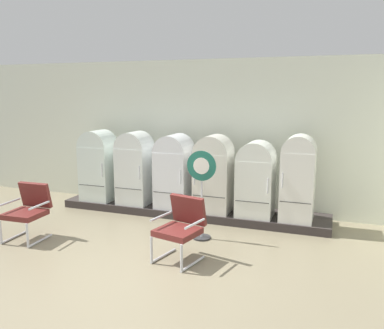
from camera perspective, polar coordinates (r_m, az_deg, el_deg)
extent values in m
cube|color=#80755C|center=(5.84, -10.86, -15.65)|extent=(12.00, 10.00, 0.05)
cube|color=silver|center=(8.64, 1.25, 4.23)|extent=(11.76, 0.12, 3.19)
cube|color=#47443F|center=(8.60, 1.28, 12.50)|extent=(11.76, 0.07, 0.06)
cube|color=#312B2A|center=(8.36, -0.20, -6.60)|extent=(5.59, 0.95, 0.16)
cube|color=silver|center=(9.00, -13.19, -1.19)|extent=(0.68, 0.60, 1.20)
cylinder|color=silver|center=(8.90, -13.34, 2.58)|extent=(0.68, 0.59, 0.68)
cube|color=#383838|center=(8.80, -14.20, -2.94)|extent=(0.63, 0.01, 0.01)
cylinder|color=silver|center=(8.56, -12.78, -0.78)|extent=(0.02, 0.02, 0.28)
cube|color=silver|center=(8.56, -8.16, -1.58)|extent=(0.66, 0.61, 1.21)
cylinder|color=silver|center=(8.45, -8.27, 2.42)|extent=(0.66, 0.60, 0.66)
cube|color=#383838|center=(8.34, -9.12, -3.45)|extent=(0.61, 0.01, 0.01)
cylinder|color=silver|center=(8.13, -7.56, -1.16)|extent=(0.02, 0.02, 0.28)
cube|color=white|center=(8.23, -2.54, -2.10)|extent=(0.68, 0.70, 1.17)
cylinder|color=white|center=(8.12, -2.58, 1.93)|extent=(0.68, 0.68, 0.68)
cube|color=#383838|center=(7.96, -3.50, -4.09)|extent=(0.62, 0.01, 0.01)
cylinder|color=silver|center=(7.77, -1.68, -1.79)|extent=(0.02, 0.02, 0.28)
cube|color=silver|center=(7.90, 3.08, -2.59)|extent=(0.70, 0.60, 1.18)
cylinder|color=silver|center=(7.79, 3.12, 1.66)|extent=(0.70, 0.58, 0.70)
cube|color=#383838|center=(7.67, 2.40, -4.61)|extent=(0.64, 0.01, 0.01)
cylinder|color=silver|center=(7.66, 0.33, -1.88)|extent=(0.02, 0.02, 0.28)
cube|color=white|center=(7.73, 9.09, -3.29)|extent=(0.68, 0.64, 1.10)
cylinder|color=white|center=(7.62, 9.21, 0.73)|extent=(0.68, 0.63, 0.68)
cube|color=#383838|center=(7.48, 8.57, -5.33)|extent=(0.63, 0.01, 0.01)
cylinder|color=silver|center=(7.34, 10.78, -3.04)|extent=(0.02, 0.02, 0.28)
cube|color=white|center=(7.60, 14.87, -3.01)|extent=(0.60, 0.61, 1.30)
cylinder|color=white|center=(7.48, 15.10, 1.83)|extent=(0.60, 0.60, 0.60)
cube|color=#383838|center=(7.35, 14.56, -5.31)|extent=(0.55, 0.01, 0.01)
cylinder|color=silver|center=(7.27, 12.83, -2.25)|extent=(0.02, 0.02, 0.28)
cylinder|color=silver|center=(7.71, -24.12, -9.49)|extent=(0.06, 0.61, 0.04)
cylinder|color=silver|center=(7.45, -25.71, -8.67)|extent=(0.04, 0.04, 0.40)
cylinder|color=silver|center=(7.37, -20.94, -10.17)|extent=(0.06, 0.61, 0.04)
cylinder|color=silver|center=(7.10, -22.49, -9.35)|extent=(0.04, 0.04, 0.40)
cube|color=maroon|center=(7.40, -22.81, -6.59)|extent=(0.60, 0.57, 0.09)
cube|color=maroon|center=(7.54, -21.52, -4.06)|extent=(0.59, 0.18, 0.45)
cylinder|color=silver|center=(7.56, -24.69, -4.93)|extent=(0.05, 0.50, 0.04)
cylinder|color=silver|center=(7.16, -21.02, -5.48)|extent=(0.05, 0.50, 0.04)
cylinder|color=silver|center=(6.33, -4.11, -12.90)|extent=(0.18, 0.60, 0.04)
cylinder|color=silver|center=(6.05, -5.82, -12.03)|extent=(0.05, 0.05, 0.40)
cylinder|color=silver|center=(6.04, 0.10, -14.06)|extent=(0.18, 0.60, 0.04)
cylinder|color=silver|center=(5.75, -1.51, -13.22)|extent=(0.05, 0.05, 0.40)
cube|color=maroon|center=(6.02, -2.09, -9.61)|extent=(0.70, 0.68, 0.09)
cube|color=maroon|center=(6.16, -0.54, -6.48)|extent=(0.60, 0.29, 0.45)
cylinder|color=silver|center=(6.13, -4.48, -7.41)|extent=(0.15, 0.49, 0.04)
cylinder|color=silver|center=(5.79, 0.42, -8.47)|extent=(0.15, 0.49, 0.04)
cylinder|color=#2D2D30|center=(7.07, 1.39, -10.39)|extent=(0.32, 0.32, 0.03)
cylinder|color=silver|center=(6.86, 1.41, -5.34)|extent=(0.04, 0.04, 1.26)
cylinder|color=#1D6351|center=(6.70, 1.36, -0.19)|extent=(0.51, 0.02, 0.51)
cylinder|color=white|center=(6.68, 1.33, -0.21)|extent=(0.28, 0.00, 0.28)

